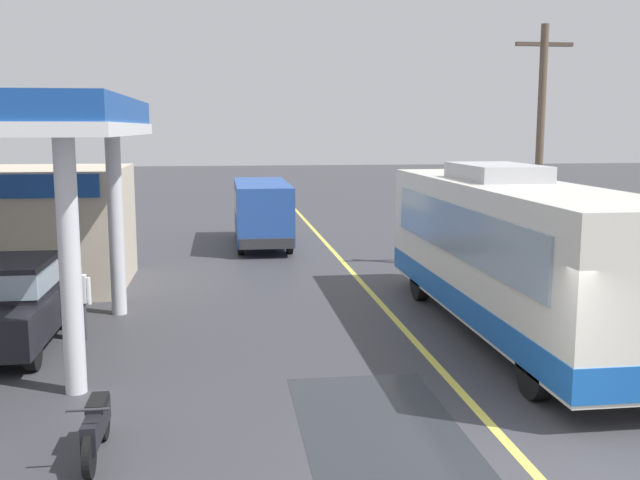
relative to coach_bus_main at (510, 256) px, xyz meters
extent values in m
plane|color=#38383D|center=(-2.23, 13.64, -1.72)|extent=(120.00, 120.00, 0.00)
cube|color=#D8CC4C|center=(-2.23, 8.64, -1.72)|extent=(0.16, 50.00, 0.01)
cube|color=#26282D|center=(-3.94, -5.28, -1.72)|extent=(2.42, 5.73, 0.01)
cube|color=silver|center=(0.00, 0.01, 0.16)|extent=(2.50, 11.00, 2.90)
cube|color=#1959B2|center=(0.00, 0.01, -0.94)|extent=(2.54, 11.04, 0.56)
cube|color=#8C9EAD|center=(-1.27, 0.01, 0.61)|extent=(0.06, 9.35, 1.10)
cube|color=#8C9EAD|center=(1.27, 0.01, 0.61)|extent=(0.06, 9.35, 1.10)
cube|color=#B2B2B7|center=(0.00, 1.01, 1.79)|extent=(1.60, 2.80, 0.36)
cylinder|color=black|center=(-1.10, -3.89, -1.22)|extent=(0.30, 1.00, 1.00)
cylinder|color=black|center=(-1.10, 3.31, -1.22)|extent=(0.30, 1.00, 1.00)
cylinder|color=black|center=(1.10, 3.31, -1.22)|extent=(0.30, 1.00, 1.00)
cylinder|color=silver|center=(-8.80, -2.58, 0.58)|extent=(0.36, 0.36, 4.60)
cylinder|color=silver|center=(-8.80, 2.82, 0.58)|extent=(0.36, 0.36, 4.60)
cube|color=beige|center=(-12.50, 6.32, -0.02)|extent=(7.00, 4.40, 3.40)
cube|color=black|center=(-10.57, 0.20, -1.00)|extent=(1.70, 4.20, 0.80)
cube|color=black|center=(-10.57, 0.40, -0.25)|extent=(1.50, 2.31, 0.70)
cube|color=#8C9EAD|center=(-10.57, 0.40, -0.25)|extent=(1.53, 2.35, 0.49)
cylinder|color=black|center=(-9.82, -1.30, -1.40)|extent=(0.20, 0.64, 0.64)
cylinder|color=black|center=(-9.82, 1.70, -1.40)|extent=(0.20, 0.64, 0.64)
cube|color=#264C9E|center=(-4.75, 12.88, -0.33)|extent=(2.00, 6.00, 2.10)
cube|color=#8C9EAD|center=(-4.75, 12.88, 0.07)|extent=(2.04, 5.10, 0.80)
cube|color=#2D2D33|center=(-4.75, 9.83, -1.18)|extent=(1.90, 0.16, 0.36)
cylinder|color=black|center=(-5.63, 10.88, -1.34)|extent=(0.22, 0.76, 0.76)
cylinder|color=black|center=(-3.87, 10.88, -1.34)|extent=(0.22, 0.76, 0.76)
cylinder|color=black|center=(-5.63, 14.88, -1.34)|extent=(0.22, 0.76, 0.76)
cylinder|color=black|center=(-3.87, 14.88, -1.34)|extent=(0.22, 0.76, 0.76)
cylinder|color=black|center=(-8.02, -5.79, -1.42)|extent=(0.10, 0.60, 0.60)
cylinder|color=black|center=(-8.02, -4.59, -1.42)|extent=(0.10, 0.60, 0.60)
cube|color=black|center=(-8.02, -5.19, -1.22)|extent=(0.20, 1.30, 0.36)
cube|color=black|center=(-8.02, -5.04, -1.00)|extent=(0.24, 0.60, 0.12)
cylinder|color=#2D2D33|center=(-8.02, -5.74, -0.82)|extent=(0.55, 0.04, 0.04)
cylinder|color=#33333F|center=(-9.43, 0.64, -1.31)|extent=(0.14, 0.14, 0.82)
cylinder|color=#33333F|center=(-9.25, 0.64, -1.31)|extent=(0.14, 0.14, 0.82)
cube|color=silver|center=(-9.34, 0.64, -0.60)|extent=(0.36, 0.22, 0.60)
sphere|color=tan|center=(-9.34, 0.64, -0.17)|extent=(0.22, 0.22, 0.22)
cylinder|color=silver|center=(-9.57, 0.64, -0.65)|extent=(0.09, 0.09, 0.58)
cylinder|color=silver|center=(-9.11, 0.64, -0.65)|extent=(0.09, 0.09, 0.58)
cylinder|color=brown|center=(3.49, 6.45, 2.08)|extent=(0.24, 0.24, 7.60)
cube|color=#4C3D33|center=(3.49, 6.45, 5.28)|extent=(1.80, 0.12, 0.12)
camera|label=1|loc=(-6.23, -15.00, 2.78)|focal=40.82mm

